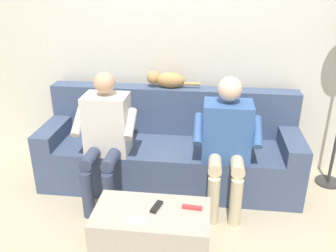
% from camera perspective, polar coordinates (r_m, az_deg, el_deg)
% --- Properties ---
extents(ground_plane, '(8.00, 8.00, 0.00)m').
position_cam_1_polar(ground_plane, '(3.01, -1.46, -15.85)').
color(ground_plane, tan).
extents(back_wall, '(5.60, 0.06, 2.47)m').
position_cam_1_polar(back_wall, '(3.56, 1.14, 12.54)').
color(back_wall, beige).
rests_on(back_wall, ground).
extents(couch, '(2.41, 0.75, 0.88)m').
position_cam_1_polar(couch, '(3.47, 0.30, -3.94)').
color(couch, '#3D4C6B').
rests_on(couch, ground).
extents(coffee_table, '(0.80, 0.43, 0.40)m').
position_cam_1_polar(coffee_table, '(2.63, -2.60, -17.02)').
color(coffee_table, '#A89E8E').
rests_on(coffee_table, ground).
extents(person_left_seated, '(0.56, 0.54, 1.15)m').
position_cam_1_polar(person_left_seated, '(3.00, 9.42, -1.74)').
color(person_left_seated, '#335693').
rests_on(person_left_seated, ground).
extents(person_right_seated, '(0.53, 0.58, 1.15)m').
position_cam_1_polar(person_right_seated, '(3.11, -9.98, -0.90)').
color(person_right_seated, beige).
rests_on(person_right_seated, ground).
extents(cat_on_backrest, '(0.52, 0.15, 0.16)m').
position_cam_1_polar(cat_on_backrest, '(3.44, -0.28, 7.48)').
color(cat_on_backrest, '#B7844C').
rests_on(cat_on_backrest, couch).
extents(remote_white, '(0.15, 0.04, 0.02)m').
position_cam_1_polar(remote_white, '(2.42, -4.80, -14.85)').
color(remote_white, white).
rests_on(remote_white, coffee_table).
extents(remote_black, '(0.08, 0.14, 0.02)m').
position_cam_1_polar(remote_black, '(2.53, -1.84, -12.82)').
color(remote_black, black).
rests_on(remote_black, coffee_table).
extents(remote_red, '(0.14, 0.04, 0.02)m').
position_cam_1_polar(remote_red, '(2.53, 3.88, -12.91)').
color(remote_red, '#B73333').
rests_on(remote_red, coffee_table).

